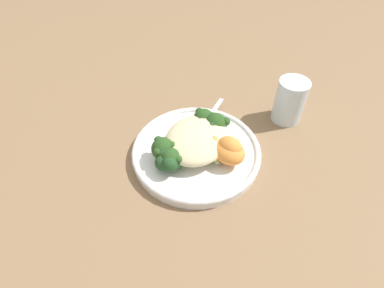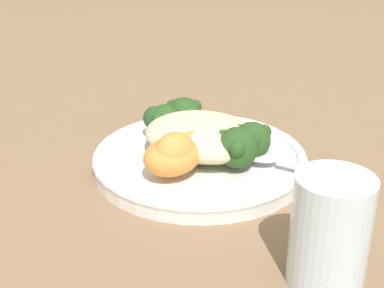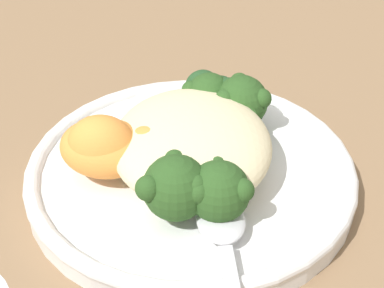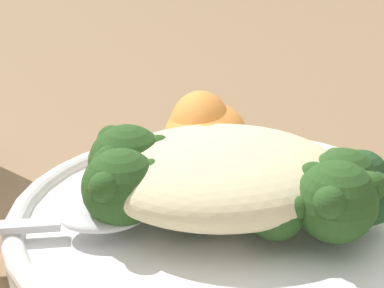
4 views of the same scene
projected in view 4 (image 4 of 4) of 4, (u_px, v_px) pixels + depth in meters
ground_plane at (197, 230)px, 0.37m from camera, size 4.00×4.00×0.00m
plate at (225, 221)px, 0.36m from camera, size 0.24×0.24×0.02m
quinoa_mound at (221, 173)px, 0.35m from camera, size 0.13×0.11×0.04m
broccoli_stalk_0 at (137, 162)px, 0.36m from camera, size 0.10×0.06×0.04m
broccoli_stalk_1 at (141, 183)px, 0.34m from camera, size 0.10×0.10×0.04m
broccoli_stalk_2 at (187, 191)px, 0.34m from camera, size 0.05×0.08×0.04m
broccoli_stalk_3 at (214, 184)px, 0.35m from camera, size 0.04×0.10×0.03m
broccoli_stalk_4 at (237, 187)px, 0.35m from camera, size 0.04×0.09×0.03m
broccoli_stalk_5 at (259, 199)px, 0.33m from camera, size 0.05×0.10×0.03m
broccoli_stalk_6 at (313, 196)px, 0.33m from camera, size 0.09×0.12×0.04m
broccoli_stalk_7 at (323, 182)px, 0.35m from camera, size 0.10×0.09×0.04m
sweet_potato_chunk_0 at (206, 156)px, 0.37m from camera, size 0.06×0.06×0.04m
sweet_potato_chunk_1 at (205, 134)px, 0.41m from camera, size 0.07×0.08×0.04m
sweet_potato_chunk_2 at (200, 127)px, 0.40m from camera, size 0.05×0.05×0.05m
kale_tuft at (348, 189)px, 0.34m from camera, size 0.05×0.05×0.03m
spoon at (87, 219)px, 0.33m from camera, size 0.11×0.03×0.01m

